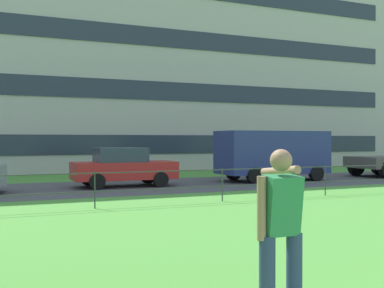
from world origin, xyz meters
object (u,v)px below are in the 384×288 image
(car_red_left, at_px, (123,167))
(apartment_building_background, at_px, (143,49))
(person_thrower, at_px, (280,230))
(panel_van_far_right, at_px, (273,153))

(car_red_left, distance_m, apartment_building_background, 15.98)
(person_thrower, bearing_deg, car_red_left, 80.52)
(person_thrower, relative_size, apartment_building_background, 0.05)
(apartment_building_background, bearing_deg, person_thrower, -105.08)
(car_red_left, xyz_separation_m, apartment_building_background, (5.07, 13.28, 7.31))
(apartment_building_background, bearing_deg, car_red_left, -110.87)
(panel_van_far_right, distance_m, apartment_building_background, 15.06)
(person_thrower, height_order, apartment_building_background, apartment_building_background)
(person_thrower, relative_size, car_red_left, 0.44)
(car_red_left, bearing_deg, person_thrower, -99.48)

